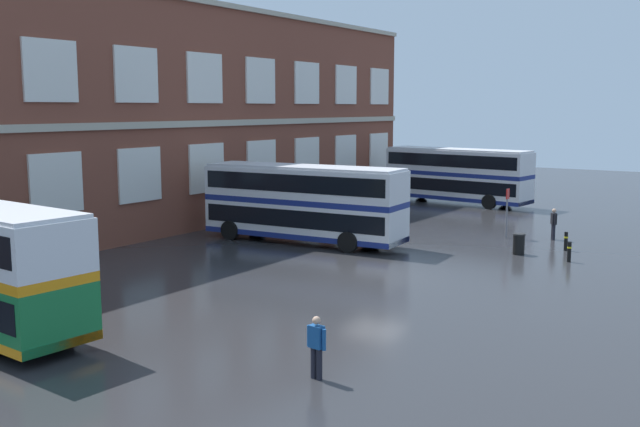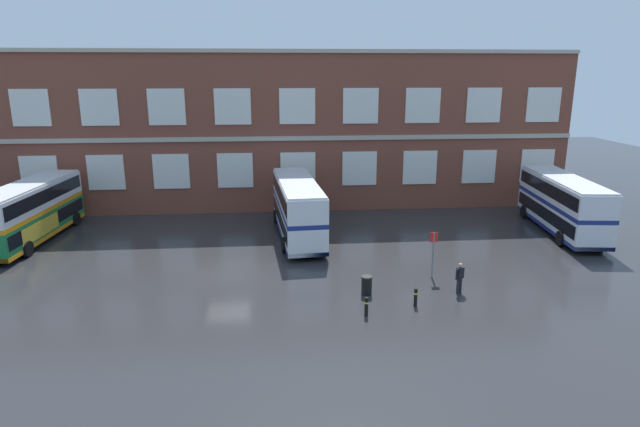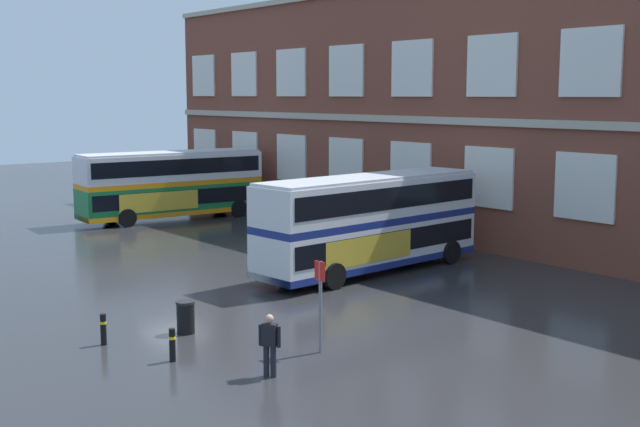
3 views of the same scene
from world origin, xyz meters
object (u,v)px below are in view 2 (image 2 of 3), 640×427
Objects in this scene: double_decker_middle at (298,208)px; second_passenger at (460,277)px; double_decker_far at (562,204)px; station_litter_bin at (367,285)px; safety_bollard_east at (366,306)px; safety_bollard_west at (416,297)px; bus_stand_flag at (433,250)px; double_decker_near at (30,211)px.

second_passenger is (8.08, -10.82, -1.22)m from double_decker_middle.
double_decker_far reaches higher than station_litter_bin.
station_litter_bin is at bearing -148.00° from double_decker_far.
double_decker_far is 11.81× the size of safety_bollard_east.
double_decker_far is at bearing 40.12° from safety_bollard_west.
double_decker_middle reaches higher than station_litter_bin.
double_decker_middle is 10.83× the size of station_litter_bin.
double_decker_middle is 11.20m from bus_stand_flag.
double_decker_middle is 13.47m from safety_bollard_east.
double_decker_far reaches higher than bus_stand_flag.
safety_bollard_west is (-1.95, -3.74, -1.14)m from bus_stand_flag.
double_decker_middle is at bearing 178.54° from double_decker_far.
double_decker_far is at bearing -1.46° from double_decker_middle.
safety_bollard_west is at bearing -66.40° from double_decker_middle.
double_decker_middle is 13.55m from second_passenger.
safety_bollard_west is at bearing 18.08° from safety_bollard_east.
station_litter_bin is (21.52, -11.17, -1.63)m from double_decker_near.
double_decker_middle is 13.44m from safety_bollard_west.
safety_bollard_west is at bearing -139.88° from double_decker_far.
double_decker_far is 15.27m from second_passenger.
station_litter_bin is at bearing -27.43° from double_decker_near.
double_decker_middle and double_decker_far have the same top height.
second_passenger is 5.87m from safety_bollard_east.
double_decker_near is 37.66m from double_decker_far.
bus_stand_flag is 4.78m from station_litter_bin.
station_litter_bin is at bearing -73.47° from double_decker_middle.
safety_bollard_west is 2.79m from safety_bollard_east.
double_decker_near is 11.75× the size of safety_bollard_east.
bus_stand_flag is at bearing -19.49° from double_decker_near.
second_passenger is 0.63× the size of bus_stand_flag.
double_decker_middle is at bearing 130.69° from bus_stand_flag.
second_passenger is at bearing -23.34° from double_decker_near.
double_decker_near is at bearing 160.51° from bus_stand_flag.
station_litter_bin is 2.57m from safety_bollard_east.
second_passenger is at bearing 22.87° from safety_bollard_east.
safety_bollard_west is (5.34, -12.22, -1.66)m from double_decker_middle.
bus_stand_flag is 2.62× the size of station_litter_bin.
double_decker_near is 24.30m from station_litter_bin.
safety_bollard_east is at bearing -78.42° from double_decker_middle.
bus_stand_flag is (25.68, -9.09, -0.51)m from double_decker_near.
bus_stand_flag is at bearing 44.99° from safety_bollard_east.
safety_bollard_west is (23.72, -12.83, -1.66)m from double_decker_near.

